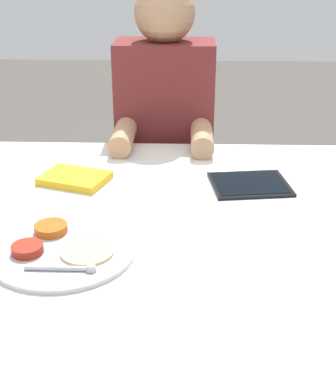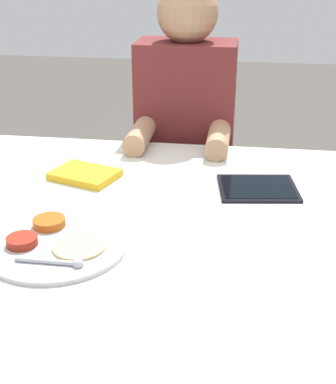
# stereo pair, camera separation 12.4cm
# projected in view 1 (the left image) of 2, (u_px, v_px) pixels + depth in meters

# --- Properties ---
(dining_table) EXTENTS (1.29, 1.08, 0.77)m
(dining_table) POSITION_uv_depth(u_px,v_px,m) (128.00, 350.00, 1.41)
(dining_table) COLOR silver
(dining_table) RESTS_ON ground_plane
(thali_tray) EXTENTS (0.30, 0.30, 0.03)m
(thali_tray) POSITION_uv_depth(u_px,v_px,m) (62.00, 249.00, 1.11)
(thali_tray) COLOR #B7BABF
(thali_tray) RESTS_ON dining_table
(red_notebook) EXTENTS (0.20, 0.17, 0.02)m
(red_notebook) POSITION_uv_depth(u_px,v_px,m) (75.00, 179.00, 1.45)
(red_notebook) COLOR silver
(red_notebook) RESTS_ON dining_table
(tablet_device) EXTENTS (0.22, 0.20, 0.01)m
(tablet_device) POSITION_uv_depth(u_px,v_px,m) (250.00, 184.00, 1.42)
(tablet_device) COLOR black
(tablet_device) RESTS_ON dining_table
(person_diner) EXTENTS (0.33, 0.41, 1.26)m
(person_diner) POSITION_uv_depth(u_px,v_px,m) (165.00, 173.00, 1.94)
(person_diner) COLOR black
(person_diner) RESTS_ON ground_plane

